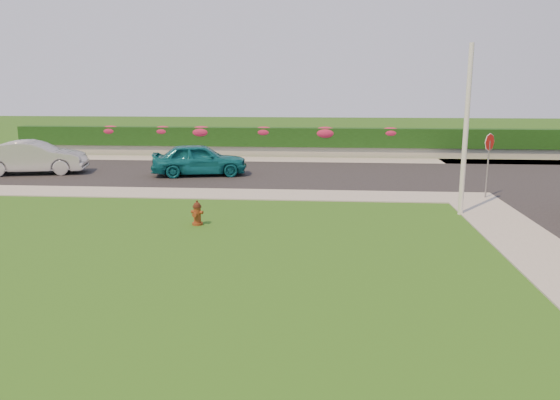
# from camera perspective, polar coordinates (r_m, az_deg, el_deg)

# --- Properties ---
(ground) EXTENTS (120.00, 120.00, 0.00)m
(ground) POSITION_cam_1_polar(r_m,az_deg,el_deg) (12.38, -2.59, -7.82)
(ground) COLOR black
(ground) RESTS_ON ground
(street_far) EXTENTS (26.00, 8.00, 0.04)m
(street_far) POSITION_cam_1_polar(r_m,az_deg,el_deg) (26.69, -9.52, 2.83)
(street_far) COLOR black
(street_far) RESTS_ON ground
(sidewalk_far) EXTENTS (24.00, 2.00, 0.04)m
(sidewalk_far) POSITION_cam_1_polar(r_m,az_deg,el_deg) (22.27, -15.12, 0.77)
(sidewalk_far) COLOR gray
(sidewalk_far) RESTS_ON ground
(curb_corner) EXTENTS (2.00, 2.00, 0.04)m
(curb_corner) POSITION_cam_1_polar(r_m,az_deg,el_deg) (21.68, 19.25, 0.22)
(curb_corner) COLOR gray
(curb_corner) RESTS_ON ground
(sidewalk_beyond) EXTENTS (34.00, 2.00, 0.04)m
(sidewalk_beyond) POSITION_cam_1_polar(r_m,az_deg,el_deg) (30.94, -0.04, 4.24)
(sidewalk_beyond) COLOR gray
(sidewalk_beyond) RESTS_ON ground
(retaining_wall) EXTENTS (34.00, 0.40, 0.60)m
(retaining_wall) POSITION_cam_1_polar(r_m,az_deg,el_deg) (32.38, 0.18, 5.09)
(retaining_wall) COLOR gray
(retaining_wall) RESTS_ON ground
(hedge) EXTENTS (32.00, 0.90, 1.10)m
(hedge) POSITION_cam_1_polar(r_m,az_deg,el_deg) (32.39, 0.19, 6.60)
(hedge) COLOR black
(hedge) RESTS_ON retaining_wall
(fire_hydrant) EXTENTS (0.39, 0.37, 0.75)m
(fire_hydrant) POSITION_cam_1_polar(r_m,az_deg,el_deg) (16.74, -8.65, -1.39)
(fire_hydrant) COLOR #591E0D
(fire_hydrant) RESTS_ON ground
(sedan_teal) EXTENTS (4.63, 2.62, 1.48)m
(sedan_teal) POSITION_cam_1_polar(r_m,az_deg,el_deg) (25.65, -8.41, 4.22)
(sedan_teal) COLOR #0D5D67
(sedan_teal) RESTS_ON street_far
(sedan_silver) EXTENTS (4.98, 2.70, 1.56)m
(sedan_silver) POSITION_cam_1_polar(r_m,az_deg,el_deg) (28.33, -24.33, 4.09)
(sedan_silver) COLOR #A5A8AD
(sedan_silver) RESTS_ON street_far
(utility_pole) EXTENTS (0.16, 0.16, 5.46)m
(utility_pole) POSITION_cam_1_polar(r_m,az_deg,el_deg) (18.51, 18.84, 6.82)
(utility_pole) COLOR silver
(utility_pole) RESTS_ON ground
(stop_sign) EXTENTS (0.48, 0.49, 2.44)m
(stop_sign) POSITION_cam_1_polar(r_m,az_deg,el_deg) (21.61, 21.00, 4.85)
(stop_sign) COLOR slate
(stop_sign) RESTS_ON ground
(flower_clump_a) EXTENTS (1.26, 0.81, 0.63)m
(flower_clump_a) POSITION_cam_1_polar(r_m,az_deg,el_deg) (34.63, -17.26, 6.92)
(flower_clump_a) COLOR #C22157
(flower_clump_a) RESTS_ON hedge
(flower_clump_b) EXTENTS (1.24, 0.80, 0.62)m
(flower_clump_b) POSITION_cam_1_polar(r_m,az_deg,el_deg) (33.58, -12.15, 7.05)
(flower_clump_b) COLOR #C22157
(flower_clump_b) RESTS_ON hedge
(flower_clump_c) EXTENTS (1.43, 0.92, 0.71)m
(flower_clump_c) POSITION_cam_1_polar(r_m,az_deg,el_deg) (32.99, -8.22, 7.04)
(flower_clump_c) COLOR #C22157
(flower_clump_c) RESTS_ON hedge
(flower_clump_d) EXTENTS (1.27, 0.82, 0.64)m
(flower_clump_d) POSITION_cam_1_polar(r_m,az_deg,el_deg) (32.37, -1.70, 7.12)
(flower_clump_d) COLOR #C22157
(flower_clump_d) RESTS_ON hedge
(flower_clump_e) EXTENTS (1.48, 0.95, 0.74)m
(flower_clump_e) POSITION_cam_1_polar(r_m,az_deg,el_deg) (32.17, 4.75, 6.99)
(flower_clump_e) COLOR #C22157
(flower_clump_e) RESTS_ON hedge
(flower_clump_f) EXTENTS (1.26, 0.81, 0.63)m
(flower_clump_f) POSITION_cam_1_polar(r_m,az_deg,el_deg) (32.39, 11.44, 6.90)
(flower_clump_f) COLOR #C22157
(flower_clump_f) RESTS_ON hedge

